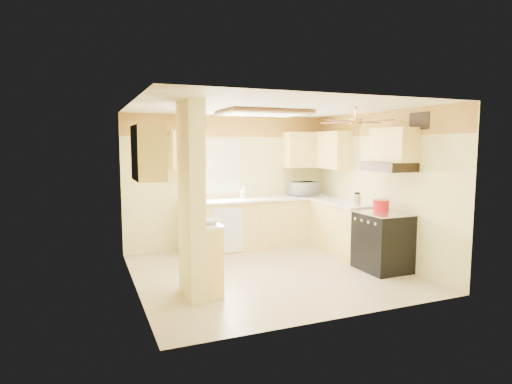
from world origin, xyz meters
name	(u,v)px	position (x,y,z in m)	size (l,w,h in m)	color
floor	(270,272)	(0.00, 0.00, 0.00)	(4.00, 4.00, 0.00)	tan
ceiling	(271,108)	(0.00, 0.00, 2.50)	(4.00, 4.00, 0.00)	white
wall_back	(230,182)	(0.00, 1.90, 1.25)	(4.00, 4.00, 0.00)	#E9DC8E
wall_front	(341,209)	(0.00, -1.90, 1.25)	(4.00, 4.00, 0.00)	#E9DC8E
wall_left	(133,198)	(-2.00, 0.00, 1.25)	(3.80, 3.80, 0.00)	#E9DC8E
wall_right	(379,187)	(2.00, 0.00, 1.25)	(3.80, 3.80, 0.00)	#E9DC8E
wallpaper_border	(230,126)	(0.00, 1.88, 2.30)	(4.00, 0.02, 0.40)	#FFC24B
partition_column	(191,201)	(-1.35, -0.55, 1.25)	(0.20, 0.70, 2.50)	#E9DC8E
partition_ledge	(209,260)	(-1.13, -0.55, 0.45)	(0.25, 0.55, 0.90)	#FFDC78
ledge_top	(208,225)	(-1.13, -0.55, 0.92)	(0.28, 0.58, 0.04)	white
lower_cabinets_back	(260,223)	(0.50, 1.60, 0.45)	(3.00, 0.60, 0.90)	#FFDC78
lower_cabinets_right	(342,228)	(1.70, 0.60, 0.45)	(0.60, 1.40, 0.90)	#FFDC78
countertop_back	(260,199)	(0.50, 1.59, 0.92)	(3.04, 0.64, 0.04)	white
countertop_right	(343,203)	(1.69, 0.60, 0.92)	(0.64, 1.44, 0.04)	white
dishwasher_panel	(228,231)	(-0.25, 1.29, 0.43)	(0.58, 0.02, 0.80)	white
window	(217,166)	(-0.25, 1.89, 1.55)	(0.92, 0.02, 1.02)	white
upper_cab_back_left	(188,150)	(-0.85, 1.72, 1.85)	(0.60, 0.35, 0.70)	#FFDC78
upper_cab_back_right	(306,150)	(1.55, 1.72, 1.85)	(0.90, 0.35, 0.70)	#FFDC78
upper_cab_right	(330,150)	(1.82, 1.25, 1.85)	(0.35, 1.00, 0.70)	#FFDC78
upper_cab_left_wall	(148,153)	(-1.82, -0.25, 1.85)	(0.35, 0.75, 0.70)	#FFDC78
upper_cab_over_stove	(394,145)	(1.82, -0.55, 1.95)	(0.35, 0.76, 0.52)	#FFDC78
stove	(382,241)	(1.67, -0.55, 0.46)	(0.68, 0.77, 0.92)	black
range_hood	(389,167)	(1.74, -0.55, 1.62)	(0.50, 0.76, 0.14)	black
poster_menu	(199,153)	(-1.24, -0.55, 1.85)	(0.02, 0.42, 0.57)	black
poster_nashville	(200,204)	(-1.24, -0.55, 1.20)	(0.02, 0.42, 0.57)	black
ceiling_light_panel	(264,113)	(0.10, 0.50, 2.46)	(1.35, 0.95, 0.06)	brown
ceiling_fan	(355,121)	(1.00, -0.70, 2.29)	(1.15, 1.15, 0.26)	gold
vent_grate	(419,121)	(1.98, -0.90, 2.30)	(0.02, 0.40, 0.25)	black
microwave	(304,189)	(1.45, 1.61, 1.08)	(0.51, 0.34, 0.28)	white
bowl	(210,222)	(-1.11, -0.60, 0.97)	(0.24, 0.24, 0.06)	white
dutch_oven	(381,205)	(1.72, -0.42, 1.00)	(0.27, 0.27, 0.18)	red
kettle	(357,199)	(1.65, 0.11, 1.04)	(0.14, 0.14, 0.22)	silver
dish_rack	(195,198)	(-0.77, 1.57, 1.01)	(0.36, 0.27, 0.20)	tan
utensil_crock	(244,194)	(0.21, 1.71, 1.02)	(0.12, 0.12, 0.24)	white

